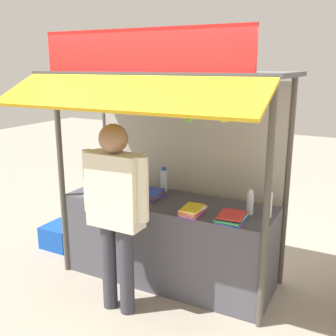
{
  "coord_description": "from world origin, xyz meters",
  "views": [
    {
      "loc": [
        1.8,
        -3.44,
        2.24
      ],
      "look_at": [
        0.0,
        0.0,
        1.23
      ],
      "focal_mm": 42.67,
      "sensor_mm": 36.0,
      "label": 1
    }
  ],
  "objects_px": {
    "banana_bunch_leftmost": "(189,114)",
    "plastic_crate": "(61,236)",
    "water_bottle_mid_left": "(111,180)",
    "magazine_stack_right": "(231,217)",
    "water_bottle_left": "(133,184)",
    "water_bottle_far_right": "(268,203)",
    "banana_bunch_inner_right": "(225,114)",
    "water_bottle_front_right": "(250,203)",
    "magazine_stack_rear_center": "(97,195)",
    "water_bottle_center": "(164,180)",
    "magazine_stack_far_left": "(193,211)",
    "magazine_stack_mid_right": "(151,194)",
    "vendor_person": "(116,203)",
    "water_bottle_back_right": "(100,174)"
  },
  "relations": [
    {
      "from": "banana_bunch_leftmost",
      "to": "plastic_crate",
      "type": "relative_size",
      "value": 0.7
    },
    {
      "from": "water_bottle_mid_left",
      "to": "magazine_stack_right",
      "type": "bearing_deg",
      "value": -10.07
    },
    {
      "from": "water_bottle_left",
      "to": "magazine_stack_right",
      "type": "xyz_separation_m",
      "value": [
        1.19,
        -0.24,
        -0.09
      ]
    },
    {
      "from": "water_bottle_far_right",
      "to": "plastic_crate",
      "type": "xyz_separation_m",
      "value": [
        -2.57,
        0.04,
        -0.87
      ]
    },
    {
      "from": "water_bottle_far_right",
      "to": "banana_bunch_inner_right",
      "type": "relative_size",
      "value": 1.1
    },
    {
      "from": "water_bottle_front_right",
      "to": "magazine_stack_rear_center",
      "type": "xyz_separation_m",
      "value": [
        -1.58,
        -0.26,
        -0.09
      ]
    },
    {
      "from": "water_bottle_left",
      "to": "water_bottle_far_right",
      "type": "height_order",
      "value": "water_bottle_far_right"
    },
    {
      "from": "water_bottle_center",
      "to": "banana_bunch_inner_right",
      "type": "height_order",
      "value": "banana_bunch_inner_right"
    },
    {
      "from": "magazine_stack_right",
      "to": "magazine_stack_far_left",
      "type": "bearing_deg",
      "value": -176.61
    },
    {
      "from": "water_bottle_left",
      "to": "banana_bunch_leftmost",
      "type": "distance_m",
      "value": 1.3
    },
    {
      "from": "water_bottle_center",
      "to": "banana_bunch_leftmost",
      "type": "xyz_separation_m",
      "value": [
        0.63,
        -0.73,
        0.84
      ]
    },
    {
      "from": "magazine_stack_mid_right",
      "to": "vendor_person",
      "type": "relative_size",
      "value": 0.19
    },
    {
      "from": "magazine_stack_right",
      "to": "magazine_stack_rear_center",
      "type": "bearing_deg",
      "value": -179.86
    },
    {
      "from": "water_bottle_left",
      "to": "banana_bunch_leftmost",
      "type": "bearing_deg",
      "value": -28.69
    },
    {
      "from": "water_bottle_far_right",
      "to": "water_bottle_front_right",
      "type": "bearing_deg",
      "value": -179.95
    },
    {
      "from": "banana_bunch_inner_right",
      "to": "banana_bunch_leftmost",
      "type": "height_order",
      "value": "same"
    },
    {
      "from": "water_bottle_back_right",
      "to": "magazine_stack_mid_right",
      "type": "relative_size",
      "value": 0.76
    },
    {
      "from": "magazine_stack_far_left",
      "to": "banana_bunch_inner_right",
      "type": "distance_m",
      "value": 1.03
    },
    {
      "from": "water_bottle_far_right",
      "to": "plastic_crate",
      "type": "bearing_deg",
      "value": 179.17
    },
    {
      "from": "magazine_stack_mid_right",
      "to": "plastic_crate",
      "type": "relative_size",
      "value": 0.83
    },
    {
      "from": "water_bottle_front_right",
      "to": "banana_bunch_inner_right",
      "type": "relative_size",
      "value": 0.92
    },
    {
      "from": "water_bottle_back_right",
      "to": "magazine_stack_right",
      "type": "height_order",
      "value": "water_bottle_back_right"
    },
    {
      "from": "water_bottle_mid_left",
      "to": "magazine_stack_far_left",
      "type": "height_order",
      "value": "water_bottle_mid_left"
    },
    {
      "from": "water_bottle_back_right",
      "to": "plastic_crate",
      "type": "height_order",
      "value": "water_bottle_back_right"
    },
    {
      "from": "water_bottle_front_right",
      "to": "water_bottle_center",
      "type": "height_order",
      "value": "water_bottle_center"
    },
    {
      "from": "banana_bunch_inner_right",
      "to": "water_bottle_left",
      "type": "bearing_deg",
      "value": 158.07
    },
    {
      "from": "water_bottle_back_right",
      "to": "banana_bunch_inner_right",
      "type": "relative_size",
      "value": 0.99
    },
    {
      "from": "water_bottle_center",
      "to": "magazine_stack_right",
      "type": "bearing_deg",
      "value": -27.5
    },
    {
      "from": "magazine_stack_rear_center",
      "to": "vendor_person",
      "type": "relative_size",
      "value": 0.15
    },
    {
      "from": "water_bottle_left",
      "to": "plastic_crate",
      "type": "height_order",
      "value": "water_bottle_left"
    },
    {
      "from": "water_bottle_center",
      "to": "magazine_stack_rear_center",
      "type": "height_order",
      "value": "water_bottle_center"
    },
    {
      "from": "magazine_stack_rear_center",
      "to": "banana_bunch_leftmost",
      "type": "xyz_separation_m",
      "value": [
        1.16,
        -0.23,
        0.94
      ]
    },
    {
      "from": "water_bottle_left",
      "to": "magazine_stack_right",
      "type": "distance_m",
      "value": 1.21
    },
    {
      "from": "magazine_stack_far_left",
      "to": "water_bottle_left",
      "type": "bearing_deg",
      "value": 162.17
    },
    {
      "from": "water_bottle_mid_left",
      "to": "magazine_stack_far_left",
      "type": "relative_size",
      "value": 0.85
    },
    {
      "from": "banana_bunch_leftmost",
      "to": "vendor_person",
      "type": "bearing_deg",
      "value": -156.12
    },
    {
      "from": "water_bottle_left",
      "to": "banana_bunch_leftmost",
      "type": "xyz_separation_m",
      "value": [
        0.87,
        -0.47,
        0.84
      ]
    },
    {
      "from": "magazine_stack_right",
      "to": "plastic_crate",
      "type": "distance_m",
      "value": 2.46
    },
    {
      "from": "magazine_stack_mid_right",
      "to": "magazine_stack_far_left",
      "type": "bearing_deg",
      "value": -23.48
    },
    {
      "from": "water_bottle_front_right",
      "to": "water_bottle_back_right",
      "type": "relative_size",
      "value": 0.93
    },
    {
      "from": "water_bottle_back_right",
      "to": "banana_bunch_leftmost",
      "type": "xyz_separation_m",
      "value": [
        1.41,
        -0.62,
        0.85
      ]
    },
    {
      "from": "magazine_stack_mid_right",
      "to": "banana_bunch_inner_right",
      "type": "distance_m",
      "value": 1.42
    },
    {
      "from": "water_bottle_far_right",
      "to": "magazine_stack_far_left",
      "type": "distance_m",
      "value": 0.69
    },
    {
      "from": "plastic_crate",
      "to": "banana_bunch_inner_right",
      "type": "bearing_deg",
      "value": -12.85
    },
    {
      "from": "magazine_stack_mid_right",
      "to": "plastic_crate",
      "type": "distance_m",
      "value": 1.56
    },
    {
      "from": "water_bottle_mid_left",
      "to": "vendor_person",
      "type": "height_order",
      "value": "vendor_person"
    },
    {
      "from": "vendor_person",
      "to": "magazine_stack_right",
      "type": "bearing_deg",
      "value": 29.24
    },
    {
      "from": "vendor_person",
      "to": "banana_bunch_inner_right",
      "type": "bearing_deg",
      "value": 16.97
    },
    {
      "from": "magazine_stack_far_left",
      "to": "magazine_stack_right",
      "type": "relative_size",
      "value": 0.9
    },
    {
      "from": "water_bottle_far_right",
      "to": "vendor_person",
      "type": "relative_size",
      "value": 0.16
    }
  ]
}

